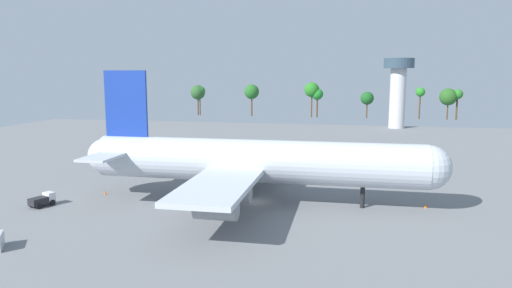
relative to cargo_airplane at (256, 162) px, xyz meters
name	(u,v)px	position (x,y,z in m)	size (l,w,h in m)	color
ground_plane	(256,202)	(-0.02, 0.00, -6.58)	(233.49, 233.49, 0.00)	slate
cargo_airplane	(256,162)	(0.00, 0.00, 0.00)	(58.37, 46.73, 20.98)	silver
baggage_tug	(222,168)	(-11.07, 19.56, -5.48)	(4.74, 4.90, 2.03)	#4C8C4C
maintenance_van	(43,200)	(-32.16, -8.80, -5.58)	(3.14, 4.10, 1.97)	silver
safety_cone_nose	(426,206)	(26.25, 1.78, -6.25)	(0.47, 0.47, 0.67)	orange
safety_cone_tail	(105,193)	(-26.29, -0.40, -6.28)	(0.43, 0.43, 0.61)	orange
control_tower	(398,85)	(32.59, 110.17, 9.47)	(11.10, 11.10, 26.11)	silver
tree_line_backdrop	(314,94)	(-1.38, 147.73, 4.56)	(126.34, 7.58, 16.44)	#51381E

